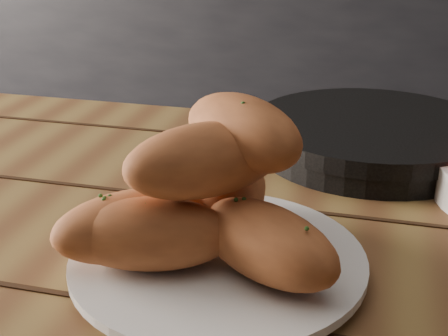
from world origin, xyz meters
TOP-DOWN VIEW (x-y plane):
  - counter at (0.00, 1.70)m, footprint 2.80×0.60m
  - plate at (0.48, -0.20)m, footprint 0.25×0.25m
  - bread_rolls at (0.47, -0.21)m, footprint 0.26×0.21m
  - skillet at (0.60, 0.12)m, footprint 0.43×0.30m

SIDE VIEW (x-z plane):
  - counter at x=0.00m, z-range 0.00..0.90m
  - plate at x=0.48m, z-range 0.75..0.77m
  - skillet at x=0.60m, z-range 0.75..0.80m
  - bread_rolls at x=0.47m, z-range 0.75..0.89m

